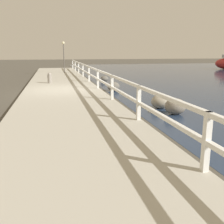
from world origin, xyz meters
TOP-DOWN VIEW (x-y plane):
  - ground_plane at (0.00, 0.00)m, footprint 120.00×120.00m
  - dock_walkway at (0.00, 0.00)m, footprint 3.74×36.00m
  - railing at (1.77, -0.00)m, footprint 0.10×32.50m
  - boulder_downstream at (2.68, 0.41)m, footprint 0.65×0.59m
  - boulder_near_dock at (3.37, -4.25)m, footprint 0.69×0.62m
  - boulder_far_strip at (3.48, -5.23)m, footprint 0.71×0.64m
  - boulder_water_edge at (3.08, 4.88)m, footprint 0.53×0.48m
  - mooring_bollard at (-0.63, 2.88)m, footprint 0.25×0.25m
  - dock_lamp at (0.60, 10.71)m, footprint 0.24×0.24m

SIDE VIEW (x-z plane):
  - ground_plane at x=0.00m, z-range 0.00..0.00m
  - dock_walkway at x=0.00m, z-range 0.00..0.23m
  - boulder_water_edge at x=3.08m, z-range 0.00..0.40m
  - boulder_downstream at x=2.68m, z-range 0.00..0.49m
  - boulder_near_dock at x=3.37m, z-range 0.00..0.52m
  - boulder_far_strip at x=3.48m, z-range 0.00..0.54m
  - mooring_bollard at x=-0.63m, z-range 0.23..0.84m
  - railing at x=1.77m, z-range 0.40..1.36m
  - dock_lamp at x=0.60m, z-range 0.84..3.52m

